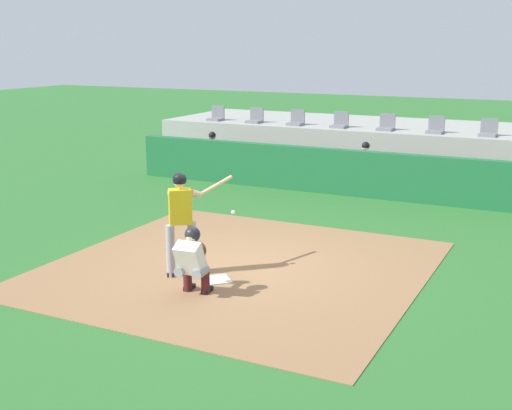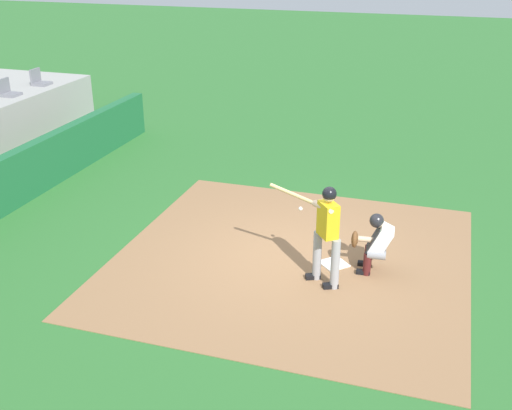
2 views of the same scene
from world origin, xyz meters
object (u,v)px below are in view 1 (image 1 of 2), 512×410
Objects in this scene: catcher_crouched at (193,258)px; stadium_seat_6 at (488,131)px; stadium_seat_4 at (386,126)px; stadium_seat_2 at (296,121)px; stadium_seat_3 at (340,123)px; dugout_player_1 at (364,165)px; stadium_seat_5 at (436,128)px; dugout_player_0 at (210,153)px; home_plate at (217,280)px; stadium_seat_0 at (216,116)px; stadium_seat_1 at (255,118)px; batter_at_plate at (182,217)px.

stadium_seat_6 reaches higher than catcher_crouched.
catcher_crouched is 3.60× the size of stadium_seat_4.
stadium_seat_2 is 1.00× the size of stadium_seat_6.
stadium_seat_3 is 1.00× the size of stadium_seat_4.
stadium_seat_5 reaches higher than dugout_player_1.
dugout_player_1 is at bearing 0.00° from dugout_player_0.
stadium_seat_3 is 1.00× the size of stadium_seat_5.
dugout_player_0 is 1.00× the size of dugout_player_1.
dugout_player_0 is at bearing -133.82° from stadium_seat_2.
stadium_seat_5 reaches higher than catcher_crouched.
stadium_seat_6 is (7.73, 2.03, 0.86)m from dugout_player_0.
home_plate is 10.39m from stadium_seat_3.
stadium_seat_0 and stadium_seat_4 have the same top height.
stadium_seat_1 is 7.22m from stadium_seat_6.
stadium_seat_0 is 1.00× the size of stadium_seat_4.
stadium_seat_1 reaches higher than home_plate.
stadium_seat_3 reaches higher than catcher_crouched.
stadium_seat_0 and stadium_seat_5 have the same top height.
stadium_seat_3 is at bearing 180.00° from stadium_seat_5.
batter_at_plate reaches higher than home_plate.
dugout_player_1 reaches higher than home_plate.
dugout_player_1 is 2.21m from stadium_seat_4.
catcher_crouched reaches higher than home_plate.
dugout_player_1 is (0.67, 8.09, -0.36)m from batter_at_plate.
dugout_player_0 is (-4.82, 8.84, 0.06)m from catcher_crouched.
batter_at_plate is 10.75m from stadium_seat_6.
stadium_seat_1 is at bearing 180.00° from stadium_seat_2.
dugout_player_0 is 2.71× the size of stadium_seat_5.
stadium_seat_6 is (5.78, 0.00, 0.00)m from stadium_seat_2.
stadium_seat_2 is at bearing 180.00° from stadium_seat_4.
stadium_seat_4 is 2.89m from stadium_seat_6.
batter_at_plate is 3.76× the size of stadium_seat_2.
catcher_crouched is 3.60× the size of stadium_seat_0.
stadium_seat_0 is 2.89m from stadium_seat_2.
stadium_seat_4 reaches higher than dugout_player_0.
stadium_seat_3 is at bearing 94.27° from batter_at_plate.
stadium_seat_4 is at bearing 86.11° from batter_at_plate.
stadium_seat_2 is at bearing 180.00° from stadium_seat_3.
stadium_seat_4 and stadium_seat_5 have the same top height.
stadium_seat_3 is at bearing 0.00° from stadium_seat_0.
stadium_seat_5 is (7.22, 0.00, 0.00)m from stadium_seat_0.
stadium_seat_6 is at bearing 0.00° from stadium_seat_0.
stadium_seat_3 is at bearing 180.00° from stadium_seat_4.
stadium_seat_5 is (2.13, 10.13, 0.50)m from batter_at_plate.
stadium_seat_3 is (1.44, 0.00, 0.00)m from stadium_seat_2.
dugout_player_0 reaches higher than home_plate.
catcher_crouched is 3.60× the size of stadium_seat_5.
stadium_seat_2 is at bearing 144.66° from dugout_player_1.
stadium_seat_4 is 1.00× the size of stadium_seat_5.
stadium_seat_6 is (8.67, 0.00, 0.00)m from stadium_seat_0.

